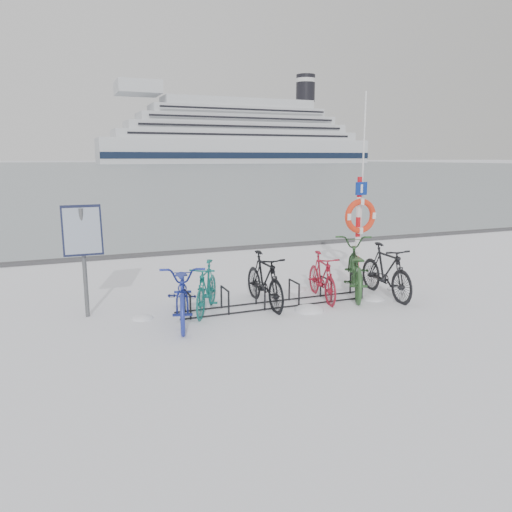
{
  "coord_description": "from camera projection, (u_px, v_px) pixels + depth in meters",
  "views": [
    {
      "loc": [
        -3.88,
        -8.58,
        2.85
      ],
      "look_at": [
        -0.21,
        0.6,
        0.89
      ],
      "focal_mm": 35.0,
      "sensor_mm": 36.0,
      "label": 1
    }
  ],
  "objects": [
    {
      "name": "ground",
      "position": [
        277.0,
        305.0,
        9.78
      ],
      "size": [
        900.0,
        900.0,
        0.0
      ],
      "primitive_type": "plane",
      "color": "white",
      "rests_on": "ground"
    },
    {
      "name": "ice_sheet",
      "position": [
        68.0,
        167.0,
        150.95
      ],
      "size": [
        400.0,
        298.0,
        0.02
      ],
      "primitive_type": "cube",
      "color": "#9CA8B0",
      "rests_on": "ground"
    },
    {
      "name": "quay_edge",
      "position": [
        198.0,
        251.0,
        15.15
      ],
      "size": [
        400.0,
        0.25,
        0.1
      ],
      "primitive_type": "cube",
      "color": "#3F3F42",
      "rests_on": "ground"
    },
    {
      "name": "bike_rack",
      "position": [
        277.0,
        296.0,
        9.75
      ],
      "size": [
        4.0,
        0.48,
        0.46
      ],
      "color": "black",
      "rests_on": "ground"
    },
    {
      "name": "info_board",
      "position": [
        83.0,
        237.0,
        8.79
      ],
      "size": [
        0.68,
        0.26,
        2.03
      ],
      "rotation": [
        0.0,
        0.0,
        -0.0
      ],
      "color": "#595B5E",
      "rests_on": "ground"
    },
    {
      "name": "lifebuoy_station",
      "position": [
        360.0,
        216.0,
        11.94
      ],
      "size": [
        0.84,
        0.23,
        4.35
      ],
      "color": "red",
      "rests_on": "ground"
    },
    {
      "name": "cruise_ferry",
      "position": [
        237.0,
        139.0,
        231.46
      ],
      "size": [
        126.83,
        23.94,
        41.67
      ],
      "color": "silver",
      "rests_on": "ground"
    },
    {
      "name": "bike_0",
      "position": [
        183.0,
        290.0,
        8.78
      ],
      "size": [
        1.22,
        2.25,
        1.12
      ],
      "primitive_type": "imported",
      "rotation": [
        0.0,
        0.0,
        -0.23
      ],
      "color": "navy",
      "rests_on": "ground"
    },
    {
      "name": "bike_1",
      "position": [
        206.0,
        286.0,
        9.31
      ],
      "size": [
        1.18,
        1.64,
        0.97
      ],
      "primitive_type": "imported",
      "rotation": [
        0.0,
        0.0,
        -0.5
      ],
      "color": "#13645D",
      "rests_on": "ground"
    },
    {
      "name": "bike_2",
      "position": [
        265.0,
        278.0,
        9.7
      ],
      "size": [
        0.51,
        1.79,
        1.08
      ],
      "primitive_type": "imported",
      "rotation": [
        0.0,
        0.0,
        0.0
      ],
      "color": "black",
      "rests_on": "ground"
    },
    {
      "name": "bike_3",
      "position": [
        322.0,
        275.0,
        10.15
      ],
      "size": [
        0.74,
        1.69,
        0.98
      ],
      "primitive_type": "imported",
      "rotation": [
        0.0,
        0.0,
        -0.18
      ],
      "color": "maroon",
      "rests_on": "ground"
    },
    {
      "name": "bike_4",
      "position": [
        355.0,
        266.0,
        10.53
      ],
      "size": [
        1.75,
        2.37,
        1.19
      ],
      "primitive_type": "imported",
      "rotation": [
        0.0,
        0.0,
        2.66
      ],
      "color": "#2A5329",
      "rests_on": "ground"
    },
    {
      "name": "bike_5",
      "position": [
        386.0,
        270.0,
        10.33
      ],
      "size": [
        0.65,
        1.91,
        1.13
      ],
      "primitive_type": "imported",
      "rotation": [
        0.0,
        0.0,
        -0.06
      ],
      "color": "black",
      "rests_on": "ground"
    },
    {
      "name": "snow_drifts",
      "position": [
        326.0,
        301.0,
        10.04
      ],
      "size": [
        5.97,
        1.87,
        0.2
      ],
      "color": "white",
      "rests_on": "ground"
    }
  ]
}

